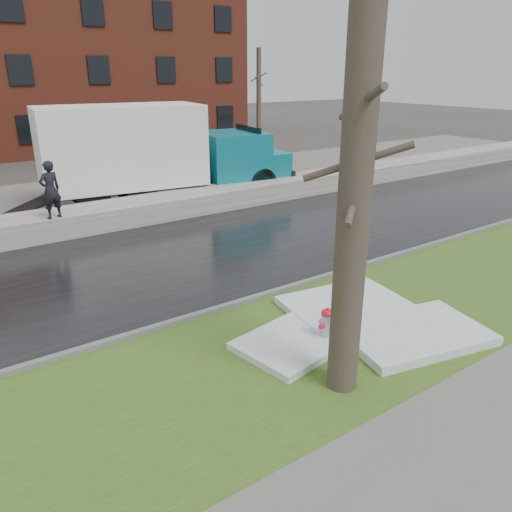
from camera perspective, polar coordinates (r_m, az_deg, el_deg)
ground at (r=11.13m, az=4.48°, el=-6.50°), size 120.00×120.00×0.00m
verge at (r=10.30m, az=8.93°, el=-8.94°), size 60.00×4.50×0.04m
road at (r=14.57m, az=-6.77°, el=0.20°), size 60.00×7.00×0.03m
parking_lot at (r=22.14m, az=-17.44°, el=6.49°), size 60.00×9.00×0.03m
curb at (r=11.80m, az=1.41°, el=-4.40°), size 60.00×0.15×0.14m
snowbank at (r=18.11m, az=-13.23°, el=5.07°), size 60.00×1.60×0.75m
brick_building at (r=38.51m, az=-23.80°, el=18.90°), size 26.00×12.00×10.00m
bg_tree_right at (r=38.75m, az=0.32°, el=18.05°), size 1.40×1.62×6.50m
fire_hydrant at (r=9.82m, az=8.09°, el=-7.70°), size 0.36×0.31×0.75m
tree at (r=7.52m, az=11.15°, el=5.94°), size 1.12×1.32×6.28m
box_truck at (r=20.25m, az=-11.62°, el=11.56°), size 11.57×3.82×3.82m
worker at (r=16.42m, az=-22.46°, el=7.00°), size 0.73×0.57×1.76m
snow_patch_near at (r=11.32m, az=10.35°, el=-5.63°), size 2.87×2.37×0.16m
snow_patch_far at (r=9.85m, az=4.59°, el=-9.63°), size 2.43×1.94×0.14m
snow_patch_side at (r=10.49m, az=17.58°, el=-8.46°), size 3.13×2.37×0.18m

